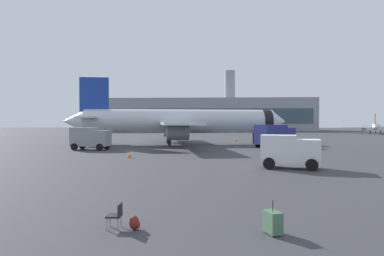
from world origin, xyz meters
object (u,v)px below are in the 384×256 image
at_px(airplane_at_gate, 180,122).
at_px(airplane_taxiing, 375,127).
at_px(gate_chair, 116,214).
at_px(safety_cone_mid, 236,139).
at_px(service_truck, 90,137).
at_px(rolling_suitcase, 273,222).
at_px(fuel_truck, 275,135).
at_px(cargo_van, 289,150).
at_px(safety_cone_near, 129,155).
at_px(traveller_backpack, 135,223).

relative_size(airplane_at_gate, airplane_taxiing, 1.85).
distance_m(airplane_taxiing, gate_chair, 107.53).
height_order(airplane_taxiing, gate_chair, airplane_taxiing).
distance_m(airplane_at_gate, safety_cone_mid, 13.77).
height_order(airplane_at_gate, service_truck, airplane_at_gate).
height_order(service_truck, rolling_suitcase, service_truck).
xyz_separation_m(safety_cone_mid, rolling_suitcase, (-2.68, -51.94, 0.05)).
distance_m(fuel_truck, gate_chair, 38.85).
bearing_deg(cargo_van, safety_cone_mid, 92.24).
xyz_separation_m(service_truck, safety_cone_near, (7.36, -9.22, -1.30)).
bearing_deg(gate_chair, cargo_van, 58.69).
relative_size(service_truck, gate_chair, 5.76).
height_order(airplane_taxiing, fuel_truck, airplane_taxiing).
height_order(airplane_taxiing, cargo_van, airplane_taxiing).
xyz_separation_m(airplane_at_gate, safety_cone_mid, (9.65, 9.24, -3.31)).
bearing_deg(airplane_taxiing, gate_chair, -119.55).
bearing_deg(safety_cone_near, cargo_van, -25.86).
xyz_separation_m(airplane_taxiing, rolling_suitcase, (-47.81, -93.80, -1.71)).
bearing_deg(airplane_at_gate, rolling_suitcase, -80.73).
distance_m(airplane_at_gate, airplane_taxiing, 74.93).
bearing_deg(traveller_backpack, cargo_van, 60.61).
relative_size(airplane_at_gate, rolling_suitcase, 32.41).
bearing_deg(cargo_van, fuel_truck, 82.30).
relative_size(fuel_truck, gate_chair, 7.22).
xyz_separation_m(safety_cone_near, safety_cone_mid, (12.90, 29.42, 0.04)).
relative_size(airplane_taxiing, rolling_suitcase, 17.51).
xyz_separation_m(airplane_at_gate, cargo_van, (11.07, -27.12, -2.21)).
bearing_deg(rolling_suitcase, safety_cone_near, 114.40).
relative_size(service_truck, traveller_backpack, 10.31).
height_order(service_truck, safety_cone_mid, service_truck).
bearing_deg(safety_cone_near, safety_cone_mid, 66.33).
xyz_separation_m(fuel_truck, gate_chair, (-12.23, -36.86, -1.27)).
bearing_deg(safety_cone_near, gate_chair, -77.34).
bearing_deg(airplane_at_gate, fuel_truck, -21.75).
relative_size(airplane_taxiing, service_truck, 3.89).
bearing_deg(traveller_backpack, airplane_taxiing, 60.77).
xyz_separation_m(service_truck, gate_chair, (12.36, -31.48, -1.11)).
bearing_deg(traveller_backpack, service_truck, 112.40).
height_order(fuel_truck, safety_cone_mid, fuel_truck).
relative_size(fuel_truck, rolling_suitcase, 5.65).
relative_size(airplane_at_gate, fuel_truck, 5.74).
bearing_deg(safety_cone_mid, safety_cone_near, -113.67).
xyz_separation_m(safety_cone_near, rolling_suitcase, (10.22, -22.52, 0.09)).
xyz_separation_m(rolling_suitcase, gate_chair, (-5.22, 0.26, 0.11)).
bearing_deg(traveller_backpack, gate_chair, 173.78).
bearing_deg(gate_chair, airplane_taxiing, 60.45).
xyz_separation_m(rolling_suitcase, traveller_backpack, (-4.57, 0.19, -0.16)).
bearing_deg(airplane_at_gate, service_truck, -134.05).
relative_size(fuel_truck, cargo_van, 1.31).
bearing_deg(gate_chair, rolling_suitcase, -2.84).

